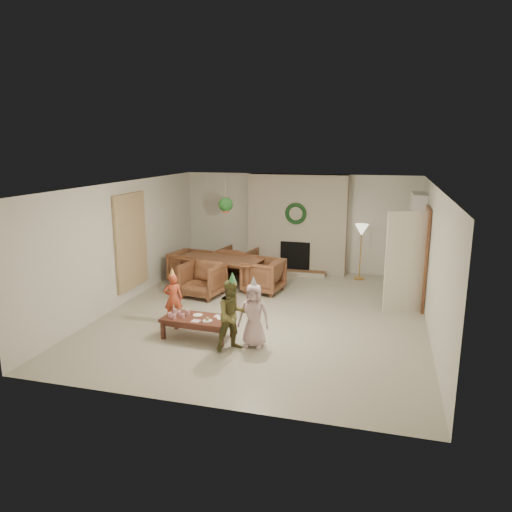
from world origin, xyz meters
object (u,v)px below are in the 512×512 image
(dining_chair_far, at_px, (238,262))
(coffee_table_top, at_px, (198,319))
(dining_table, at_px, (221,272))
(dining_chair_near, at_px, (203,280))
(child_red, at_px, (173,299))
(child_plaid, at_px, (233,315))
(dining_chair_left, at_px, (190,267))
(child_pink, at_px, (254,315))
(dining_chair_right, at_px, (263,276))

(dining_chair_far, bearing_deg, coffee_table_top, 106.53)
(dining_table, distance_m, dining_chair_near, 0.85)
(coffee_table_top, xyz_separation_m, child_red, (-0.69, 0.54, 0.13))
(child_red, distance_m, child_plaid, 1.66)
(dining_chair_left, distance_m, child_pink, 4.06)
(dining_chair_left, bearing_deg, dining_chair_right, -90.00)
(dining_chair_near, bearing_deg, coffee_table_top, -61.31)
(coffee_table_top, relative_size, child_plaid, 1.02)
(dining_chair_near, bearing_deg, dining_chair_left, 135.00)
(dining_chair_far, distance_m, dining_chair_left, 1.20)
(dining_table, relative_size, dining_chair_far, 2.34)
(dining_table, height_order, dining_chair_right, dining_chair_right)
(dining_table, relative_size, child_plaid, 1.67)
(dining_chair_near, distance_m, child_plaid, 2.89)
(coffee_table_top, bearing_deg, dining_table, 104.93)
(dining_chair_right, xyz_separation_m, coffee_table_top, (-0.43, -2.83, -0.04))
(dining_chair_far, distance_m, dining_chair_right, 1.36)
(dining_chair_near, xyz_separation_m, dining_chair_right, (1.19, 0.66, 0.00))
(dining_chair_near, distance_m, coffee_table_top, 2.30)
(coffee_table_top, distance_m, child_pink, 1.03)
(dining_chair_right, distance_m, child_red, 2.56)
(dining_table, height_order, dining_chair_far, dining_chair_far)
(dining_chair_near, bearing_deg, child_red, -78.24)
(child_red, height_order, child_pink, child_pink)
(child_pink, bearing_deg, dining_table, 115.57)
(dining_chair_right, distance_m, child_plaid, 3.16)
(dining_chair_left, height_order, child_pink, child_pink)
(dining_chair_near, xyz_separation_m, child_pink, (1.77, -2.25, 0.15))
(coffee_table_top, relative_size, child_red, 1.26)
(dining_chair_far, relative_size, child_plaid, 0.71)
(dining_table, distance_m, child_pink, 3.50)
(dining_table, distance_m, dining_chair_right, 1.06)
(dining_chair_near, relative_size, child_pink, 0.78)
(coffee_table_top, bearing_deg, dining_chair_left, 118.15)
(coffee_table_top, xyz_separation_m, child_pink, (1.01, -0.08, 0.19))
(child_red, bearing_deg, dining_chair_right, -141.75)
(child_plaid, distance_m, child_pink, 0.36)
(dining_chair_right, bearing_deg, dining_table, -90.00)
(child_pink, bearing_deg, dining_chair_left, 125.14)
(dining_chair_near, xyz_separation_m, child_red, (0.07, -1.63, 0.09))
(dining_table, xyz_separation_m, dining_chair_near, (-0.14, -0.84, 0.04))
(child_plaid, bearing_deg, child_pink, -2.73)
(dining_chair_right, xyz_separation_m, child_red, (-1.12, -2.29, 0.09))
(dining_chair_near, distance_m, dining_chair_far, 1.70)
(dining_chair_left, relative_size, coffee_table_top, 0.70)
(dining_chair_far, height_order, child_red, child_red)
(dining_chair_far, bearing_deg, dining_table, 90.00)
(dining_chair_right, bearing_deg, coffee_table_top, 0.80)
(dining_chair_far, xyz_separation_m, dining_chair_left, (-0.98, -0.70, 0.00))
(coffee_table_top, bearing_deg, dining_chair_far, 100.41)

